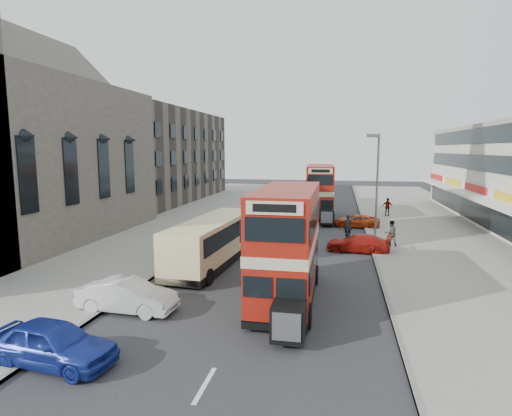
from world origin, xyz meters
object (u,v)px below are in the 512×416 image
Objects in this scene: bus_second at (320,192)px; cyclist at (348,232)px; car_left_front at (127,296)px; coach at (213,240)px; car_right_a at (358,243)px; pedestrian_near at (391,233)px; pedestrian_far at (387,207)px; street_lamp at (376,178)px; car_right_b at (357,221)px; car_left_near at (53,343)px; bus_main at (287,244)px.

bus_second reaches higher than cyclist.
cyclist is (9.59, 16.19, -0.03)m from car_left_front.
car_left_front is at bearing -96.44° from coach.
bus_second is at bearing -159.06° from car_right_a.
pedestrian_near is 14.16m from pedestrian_far.
street_lamp reaches higher than coach.
pedestrian_near is at bearing 22.57° from car_right_b.
car_right_b is 2.22× the size of pedestrian_far.
street_lamp is at bearing -22.26° from car_left_near.
car_left_front is 1.02× the size of car_right_a.
bus_main reaches higher than cyclist.
coach is 2.31× the size of car_left_front.
street_lamp is 1.88× the size of car_left_front.
bus_main is 4.52× the size of cyclist.
street_lamp reaches higher than car_right_a.
pedestrian_far is (2.16, 11.44, -3.71)m from street_lamp.
coach is 11.71m from cyclist.
car_right_b is at bearing 61.46° from coach.
cyclist is at bearing -39.97° from pedestrian_near.
bus_main is at bearing -36.24° from car_left_near.
bus_main reaches higher than car_left_near.
bus_second is at bearing -170.20° from pedestrian_far.
pedestrian_far is at bearing 62.99° from coach.
car_left_front is 24.51m from car_right_b.
cyclist is at bearing 101.70° from bus_second.
cyclist reaches higher than car_right_b.
street_lamp is 0.81× the size of coach.
pedestrian_near is at bearing -25.28° from cyclist.
bus_main is 13.27m from pedestrian_near.
cyclist is (2.63, -10.29, -2.06)m from bus_second.
street_lamp is 0.86× the size of bus_second.
car_right_a is at bearing -110.21° from bus_main.
pedestrian_far is at bearing -16.63° from car_left_near.
coach reaches higher than car_left_front.
bus_main reaches higher than pedestrian_far.
car_right_b is 7.95m from pedestrian_near.
bus_second reaches higher than bus_main.
coach is at bearing -137.59° from street_lamp.
car_left_front is (-1.41, -7.86, -0.83)m from coach.
pedestrian_near reaches higher than car_right_a.
street_lamp is at bearing -109.56° from bus_main.
bus_second is (-4.65, 9.30, -2.04)m from street_lamp.
pedestrian_near is (12.55, 14.51, 0.37)m from car_left_front.
bus_second reaches higher than pedestrian_far.
car_left_near is at bearing -14.29° from car_right_b.
street_lamp is at bearing 169.76° from car_right_a.
car_left_near is at bearing -118.33° from street_lamp.
pedestrian_near is (0.94, -2.66, -3.71)m from street_lamp.
bus_main is 4.97× the size of pedestrian_near.
bus_second is 5.15× the size of pedestrian_far.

